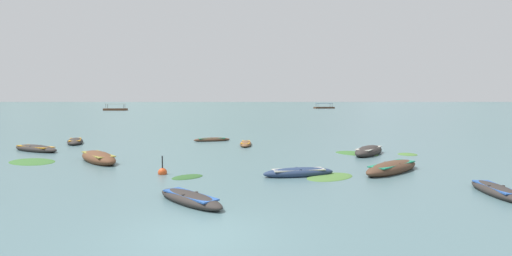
# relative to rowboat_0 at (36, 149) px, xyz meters

# --- Properties ---
(ground_plane) EXTENTS (6000.00, 6000.00, 0.00)m
(ground_plane) POSITION_rel_rowboat_0_xyz_m (12.81, 1482.88, -0.17)
(ground_plane) COLOR slate
(mountain_1) EXTENTS (1573.59, 1573.59, 396.59)m
(mountain_1) POSITION_rel_rowboat_0_xyz_m (-916.17, 2047.56, 198.13)
(mountain_1) COLOR #56665B
(mountain_1) RESTS_ON ground
(mountain_2) EXTENTS (1534.09, 1534.09, 609.55)m
(mountain_2) POSITION_rel_rowboat_0_xyz_m (-52.39, 1871.11, 304.61)
(mountain_2) COLOR slate
(mountain_2) RESTS_ON ground
(mountain_3) EXTENTS (932.81, 932.81, 220.84)m
(mountain_3) POSITION_rel_rowboat_0_xyz_m (887.57, 2071.48, 110.25)
(mountain_3) COLOR slate
(mountain_3) RESTS_ON ground
(mountain_4) EXTENTS (870.61, 870.61, 334.67)m
(mountain_4) POSITION_rel_rowboat_0_xyz_m (1493.78, 2126.54, 167.17)
(mountain_4) COLOR #4C5B56
(mountain_4) RESTS_ON ground
(rowboat_0) EXTENTS (4.38, 3.39, 0.54)m
(rowboat_0) POSITION_rel_rowboat_0_xyz_m (0.00, 0.00, 0.00)
(rowboat_0) COLOR #2D2826
(rowboat_0) RESTS_ON ground
(rowboat_1) EXTENTS (4.19, 3.83, 0.66)m
(rowboat_1) POSITION_rel_rowboat_0_xyz_m (21.42, -8.88, 0.04)
(rowboat_1) COLOR #4C3323
(rowboat_1) RESTS_ON ground
(rowboat_2) EXTENTS (2.89, 3.11, 0.46)m
(rowboat_2) POSITION_rel_rowboat_0_xyz_m (12.23, -13.95, -0.02)
(rowboat_2) COLOR #2D2826
(rowboat_2) RESTS_ON ground
(rowboat_3) EXTENTS (1.23, 3.22, 0.45)m
(rowboat_3) POSITION_rel_rowboat_0_xyz_m (23.45, -13.40, -0.02)
(rowboat_3) COLOR #2D2826
(rowboat_3) RESTS_ON ground
(rowboat_4) EXTENTS (3.69, 4.38, 0.73)m
(rowboat_4) POSITION_rel_rowboat_0_xyz_m (5.97, -4.90, 0.06)
(rowboat_4) COLOR brown
(rowboat_4) RESTS_ON ground
(rowboat_6) EXTENTS (2.36, 3.88, 0.54)m
(rowboat_6) POSITION_rel_rowboat_0_xyz_m (0.79, 4.54, 0.00)
(rowboat_6) COLOR #2D2826
(rowboat_6) RESTS_ON ground
(rowboat_7) EXTENTS (3.36, 3.88, 0.70)m
(rowboat_7) POSITION_rel_rowboat_0_xyz_m (22.40, -2.92, 0.05)
(rowboat_7) COLOR #2D2826
(rowboat_7) RESTS_ON ground
(rowboat_8) EXTENTS (1.10, 3.23, 0.43)m
(rowboat_8) POSITION_rel_rowboat_0_xyz_m (14.59, 2.41, -0.03)
(rowboat_8) COLOR brown
(rowboat_8) RESTS_ON ground
(rowboat_9) EXTENTS (3.23, 1.47, 0.39)m
(rowboat_9) POSITION_rel_rowboat_0_xyz_m (11.78, 5.74, -0.04)
(rowboat_9) COLOR #4C3323
(rowboat_9) RESTS_ON ground
(rowboat_10) EXTENTS (3.48, 1.46, 0.49)m
(rowboat_10) POSITION_rel_rowboat_0_xyz_m (16.69, -9.59, -0.01)
(rowboat_10) COLOR navy
(rowboat_10) RESTS_ON ground
(ferry_0) EXTENTS (8.08, 3.75, 2.54)m
(ferry_0) POSITION_rel_rowboat_0_xyz_m (-28.64, 110.02, 0.28)
(ferry_0) COLOR brown
(ferry_0) RESTS_ON ground
(ferry_1) EXTENTS (9.34, 4.70, 2.54)m
(ferry_1) POSITION_rel_rowboat_0_xyz_m (53.26, 138.56, 0.28)
(ferry_1) COLOR #4C3323
(ferry_1) RESTS_ON ground
(mooring_buoy) EXTENTS (0.42, 0.42, 1.00)m
(mooring_buoy) POSITION_rel_rowboat_0_xyz_m (10.33, -8.83, -0.07)
(mooring_buoy) COLOR #DB4C1E
(mooring_buoy) RESTS_ON ground
(weed_patch_0) EXTENTS (1.83, 1.78, 0.14)m
(weed_patch_0) POSITION_rel_rowboat_0_xyz_m (11.59, -9.59, -0.17)
(weed_patch_0) COLOR #2D5628
(weed_patch_0) RESTS_ON ground
(weed_patch_2) EXTENTS (3.47, 3.47, 0.14)m
(weed_patch_2) POSITION_rel_rowboat_0_xyz_m (21.77, -2.43, -0.17)
(weed_patch_2) COLOR #38662D
(weed_patch_2) RESTS_ON ground
(weed_patch_3) EXTENTS (1.54, 1.63, 0.14)m
(weed_patch_3) POSITION_rel_rowboat_0_xyz_m (24.91, -3.08, -0.17)
(weed_patch_3) COLOR #477033
(weed_patch_3) RESTS_ON ground
(weed_patch_4) EXTENTS (3.84, 3.73, 0.14)m
(weed_patch_4) POSITION_rel_rowboat_0_xyz_m (2.22, -4.74, -0.17)
(weed_patch_4) COLOR #38662D
(weed_patch_4) RESTS_ON ground
(weed_patch_5) EXTENTS (3.03, 2.82, 0.14)m
(weed_patch_5) POSITION_rel_rowboat_0_xyz_m (18.08, -9.93, -0.17)
(weed_patch_5) COLOR #477033
(weed_patch_5) RESTS_ON ground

